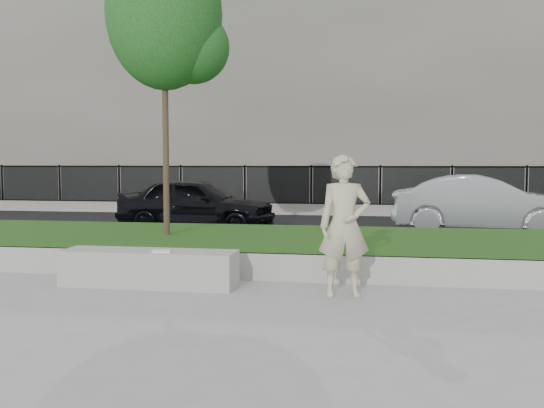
% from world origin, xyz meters
% --- Properties ---
extents(ground, '(90.00, 90.00, 0.00)m').
position_xyz_m(ground, '(0.00, 0.00, 0.00)').
color(ground, gray).
rests_on(ground, ground).
extents(grass_bank, '(34.00, 4.00, 0.40)m').
position_xyz_m(grass_bank, '(0.00, 3.00, 0.20)').
color(grass_bank, '#0D330C').
rests_on(grass_bank, ground).
extents(grass_kerb, '(34.00, 0.08, 0.40)m').
position_xyz_m(grass_kerb, '(0.00, 1.04, 0.20)').
color(grass_kerb, gray).
rests_on(grass_kerb, ground).
extents(street, '(34.00, 7.00, 0.04)m').
position_xyz_m(street, '(0.00, 8.50, 0.02)').
color(street, black).
rests_on(street, ground).
extents(far_pavement, '(34.00, 3.00, 0.12)m').
position_xyz_m(far_pavement, '(0.00, 13.00, 0.06)').
color(far_pavement, gray).
rests_on(far_pavement, ground).
extents(iron_fence, '(32.00, 0.30, 1.50)m').
position_xyz_m(iron_fence, '(0.00, 12.00, 0.54)').
color(iron_fence, slate).
rests_on(iron_fence, far_pavement).
extents(building_facade, '(34.00, 10.00, 10.00)m').
position_xyz_m(building_facade, '(0.00, 20.00, 5.00)').
color(building_facade, '#615E55').
rests_on(building_facade, ground).
extents(stone_bench, '(2.44, 0.61, 0.50)m').
position_xyz_m(stone_bench, '(-1.63, 0.40, 0.25)').
color(stone_bench, gray).
rests_on(stone_bench, ground).
extents(man, '(0.73, 0.56, 1.81)m').
position_xyz_m(man, '(1.07, 0.25, 0.91)').
color(man, '#BFB893').
rests_on(man, ground).
extents(book, '(0.28, 0.23, 0.03)m').
position_xyz_m(book, '(-1.40, 0.27, 0.51)').
color(book, white).
rests_on(book, stone_bench).
extents(young_tree, '(2.17, 2.07, 5.30)m').
position_xyz_m(young_tree, '(-2.21, 3.02, 4.25)').
color(young_tree, '#38281C').
rests_on(young_tree, grass_bank).
extents(car_dark, '(3.96, 1.89, 1.31)m').
position_xyz_m(car_dark, '(-2.84, 6.69, 0.69)').
color(car_dark, black).
rests_on(car_dark, street).
extents(car_silver, '(4.29, 1.86, 1.37)m').
position_xyz_m(car_silver, '(3.96, 7.39, 0.73)').
color(car_silver, '#92939A').
rests_on(car_silver, street).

